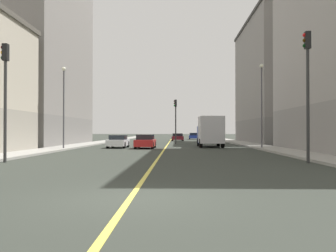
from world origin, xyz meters
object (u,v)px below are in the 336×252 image
(street_lamp_right_near, at_px, (64,99))
(box_truck, at_px, (210,131))
(building_left_mid, at_px, (288,82))
(traffic_light_right_near, at_px, (5,86))
(building_right_midblock, at_px, (26,52))
(street_lamp_left_near, at_px, (262,97))
(car_white, at_px, (118,142))
(car_blue, at_px, (194,136))
(traffic_light_left_near, at_px, (307,79))
(traffic_light_median_far, at_px, (176,115))
(car_red, at_px, (145,142))
(car_maroon, at_px, (177,137))

(street_lamp_right_near, relative_size, box_truck, 1.11)
(building_left_mid, xyz_separation_m, traffic_light_right_near, (-24.67, -33.31, -4.53))
(street_lamp_right_near, bearing_deg, box_truck, 23.31)
(traffic_light_right_near, bearing_deg, box_truck, 56.97)
(building_right_midblock, distance_m, traffic_light_right_near, 26.51)
(traffic_light_right_near, xyz_separation_m, street_lamp_right_near, (-0.98, 13.50, 0.47))
(building_left_mid, bearing_deg, street_lamp_left_near, -112.98)
(car_white, bearing_deg, car_blue, 76.45)
(building_left_mid, bearing_deg, traffic_light_left_near, -104.72)
(car_white, relative_size, box_truck, 0.62)
(traffic_light_right_near, bearing_deg, car_white, 79.10)
(building_right_midblock, bearing_deg, traffic_light_median_far, 13.23)
(street_lamp_left_near, xyz_separation_m, car_blue, (-4.45, 40.16, -4.15))
(building_right_midblock, bearing_deg, building_left_mid, 15.52)
(building_left_mid, bearing_deg, car_white, -142.99)
(street_lamp_left_near, height_order, box_truck, street_lamp_left_near)
(car_red, xyz_separation_m, car_blue, (6.37, 39.16, -0.02))
(traffic_light_left_near, xyz_separation_m, street_lamp_left_near, (1.01, 15.06, 0.41))
(street_lamp_left_near, bearing_deg, car_blue, 96.33)
(traffic_light_median_far, bearing_deg, street_lamp_right_near, -124.02)
(building_right_midblock, bearing_deg, street_lamp_left_near, -19.29)
(car_red, distance_m, car_blue, 39.68)
(traffic_light_left_near, xyz_separation_m, car_maroon, (-6.72, 43.45, -3.75))
(street_lamp_left_near, relative_size, street_lamp_right_near, 1.07)
(car_maroon, bearing_deg, building_right_midblock, -132.71)
(traffic_light_right_near, bearing_deg, traffic_light_left_near, 0.00)
(traffic_light_left_near, distance_m, street_lamp_left_near, 15.10)
(traffic_light_median_far, height_order, box_truck, traffic_light_median_far)
(building_left_mid, xyz_separation_m, street_lamp_left_near, (-7.74, -18.25, -3.80))
(traffic_light_left_near, bearing_deg, box_truck, 99.81)
(car_maroon, relative_size, car_white, 0.99)
(traffic_light_right_near, xyz_separation_m, car_red, (6.11, 16.06, -3.40))
(building_left_mid, height_order, street_lamp_left_near, building_left_mid)
(building_left_mid, distance_m, building_right_midblock, 34.75)
(building_right_midblock, xyz_separation_m, car_red, (14.83, -7.98, -10.38))
(building_right_midblock, distance_m, car_blue, 39.12)
(car_red, xyz_separation_m, box_truck, (6.47, 3.28, 0.98))
(traffic_light_median_far, xyz_separation_m, street_lamp_left_near, (8.00, -13.13, 1.09))
(building_right_midblock, height_order, box_truck, building_right_midblock)
(building_left_mid, height_order, traffic_light_right_near, building_left_mid)
(traffic_light_median_far, distance_m, box_truck, 9.79)
(street_lamp_right_near, bearing_deg, traffic_light_median_far, 55.98)
(traffic_light_median_far, relative_size, car_blue, 1.33)
(car_blue, bearing_deg, traffic_light_left_near, -86.44)
(building_left_mid, distance_m, traffic_light_left_near, 34.70)
(traffic_light_left_near, relative_size, car_white, 1.70)
(car_maroon, bearing_deg, car_blue, 74.41)
(building_right_midblock, relative_size, street_lamp_right_near, 3.05)
(traffic_light_median_far, height_order, car_maroon, traffic_light_median_far)
(building_left_mid, distance_m, street_lamp_right_near, 32.67)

